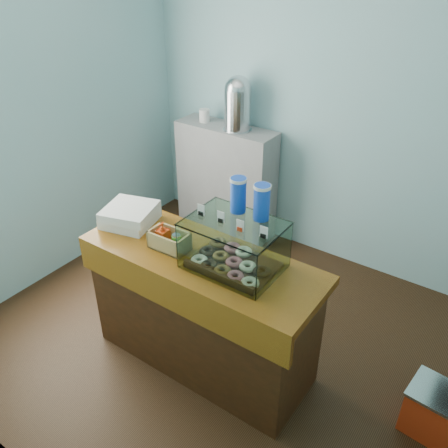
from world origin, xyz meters
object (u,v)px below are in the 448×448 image
Objects in this scene: display_case at (236,241)px; coffee_urn at (238,102)px; counter at (202,310)px; red_cooler at (438,413)px.

coffee_urn reaches higher than display_case.
display_case is (0.23, 0.06, 0.61)m from counter.
display_case is at bearing -56.56° from coffee_urn.
coffee_urn is 1.24× the size of red_cooler.
display_case is 1.59m from red_cooler.
display_case is at bearing -162.15° from red_cooler.
display_case reaches higher than counter.
coffee_urn is 2.85m from red_cooler.
counter is 4.03× the size of red_cooler.
counter is at bearing -166.43° from display_case.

